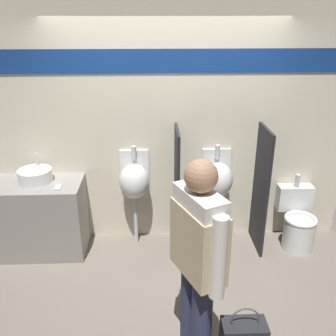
{
  "coord_description": "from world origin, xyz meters",
  "views": [
    {
      "loc": [
        -0.14,
        -3.38,
        2.54
      ],
      "look_at": [
        0.0,
        0.17,
        1.05
      ],
      "focal_mm": 40.0,
      "sensor_mm": 36.0,
      "label": 1
    }
  ],
  "objects": [
    {
      "name": "ground_plane",
      "position": [
        0.0,
        0.0,
        0.0
      ],
      "size": [
        16.0,
        16.0,
        0.0
      ],
      "primitive_type": "plane",
      "color": "#70665B"
    },
    {
      "name": "display_wall",
      "position": [
        0.0,
        0.6,
        1.36
      ],
      "size": [
        4.13,
        0.07,
        2.7
      ],
      "color": "beige",
      "rests_on": "ground_plane"
    },
    {
      "name": "sink_counter",
      "position": [
        -1.47,
        0.3,
        0.42
      ],
      "size": [
        1.09,
        0.55,
        0.84
      ],
      "color": "gray",
      "rests_on": "ground_plane"
    },
    {
      "name": "sink_basin",
      "position": [
        -1.42,
        0.35,
        0.91
      ],
      "size": [
        0.36,
        0.36,
        0.28
      ],
      "color": "silver",
      "rests_on": "sink_counter"
    },
    {
      "name": "cell_phone",
      "position": [
        -1.15,
        0.19,
        0.85
      ],
      "size": [
        0.07,
        0.14,
        0.01
      ],
      "color": "#B7B7BC",
      "rests_on": "sink_counter"
    },
    {
      "name": "divider_near_counter",
      "position": [
        0.1,
        0.31,
        0.71
      ],
      "size": [
        0.03,
        0.52,
        1.42
      ],
      "color": "black",
      "rests_on": "ground_plane"
    },
    {
      "name": "divider_mid",
      "position": [
        1.03,
        0.31,
        0.71
      ],
      "size": [
        0.03,
        0.52,
        1.42
      ],
      "color": "black",
      "rests_on": "ground_plane"
    },
    {
      "name": "urinal_near_counter",
      "position": [
        -0.37,
        0.42,
        0.79
      ],
      "size": [
        0.34,
        0.32,
        1.17
      ],
      "color": "silver",
      "rests_on": "ground_plane"
    },
    {
      "name": "urinal_far",
      "position": [
        0.57,
        0.42,
        0.79
      ],
      "size": [
        0.34,
        0.32,
        1.17
      ],
      "color": "silver",
      "rests_on": "ground_plane"
    },
    {
      "name": "toilet",
      "position": [
        1.5,
        0.29,
        0.3
      ],
      "size": [
        0.4,
        0.53,
        0.82
      ],
      "color": "silver",
      "rests_on": "ground_plane"
    },
    {
      "name": "person_in_vest",
      "position": [
        0.15,
        -1.23,
        0.98
      ],
      "size": [
        0.38,
        0.55,
        1.69
      ],
      "rotation": [
        0.0,
        0.0,
        1.99
      ],
      "color": "#282D4C",
      "rests_on": "ground_plane"
    }
  ]
}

